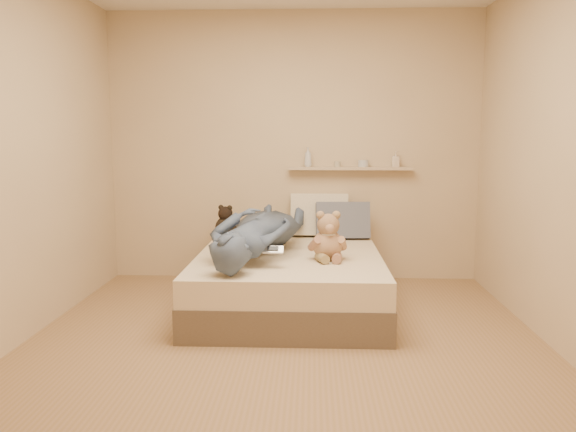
{
  "coord_description": "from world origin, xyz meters",
  "views": [
    {
      "loc": [
        0.18,
        -3.61,
        1.41
      ],
      "look_at": [
        0.0,
        0.65,
        0.8
      ],
      "focal_mm": 35.0,
      "sensor_mm": 36.0,
      "label": 1
    }
  ],
  "objects_px": {
    "game_console": "(273,250)",
    "dark_plush": "(226,224)",
    "pillow_cream": "(319,215)",
    "wall_shelf": "(350,168)",
    "teddy_bear": "(328,240)",
    "pillow_grey": "(343,221)",
    "bed": "(289,280)",
    "person": "(257,231)"
  },
  "relations": [
    {
      "from": "pillow_cream",
      "to": "pillow_grey",
      "type": "xyz_separation_m",
      "value": [
        0.22,
        -0.14,
        -0.03
      ]
    },
    {
      "from": "game_console",
      "to": "teddy_bear",
      "type": "relative_size",
      "value": 0.4
    },
    {
      "from": "bed",
      "to": "game_console",
      "type": "bearing_deg",
      "value": -100.55
    },
    {
      "from": "game_console",
      "to": "dark_plush",
      "type": "distance_m",
      "value": 1.31
    },
    {
      "from": "game_console",
      "to": "teddy_bear",
      "type": "height_order",
      "value": "teddy_bear"
    },
    {
      "from": "person",
      "to": "pillow_cream",
      "type": "bearing_deg",
      "value": -107.73
    },
    {
      "from": "bed",
      "to": "dark_plush",
      "type": "relative_size",
      "value": 5.98
    },
    {
      "from": "pillow_grey",
      "to": "dark_plush",
      "type": "bearing_deg",
      "value": -178.81
    },
    {
      "from": "bed",
      "to": "person",
      "type": "bearing_deg",
      "value": -160.31
    },
    {
      "from": "pillow_grey",
      "to": "wall_shelf",
      "type": "relative_size",
      "value": 0.42
    },
    {
      "from": "teddy_bear",
      "to": "pillow_grey",
      "type": "distance_m",
      "value": 0.95
    },
    {
      "from": "bed",
      "to": "pillow_cream",
      "type": "relative_size",
      "value": 3.45
    },
    {
      "from": "dark_plush",
      "to": "pillow_cream",
      "type": "bearing_deg",
      "value": 10.44
    },
    {
      "from": "pillow_cream",
      "to": "wall_shelf",
      "type": "distance_m",
      "value": 0.54
    },
    {
      "from": "wall_shelf",
      "to": "person",
      "type": "bearing_deg",
      "value": -128.88
    },
    {
      "from": "wall_shelf",
      "to": "pillow_cream",
      "type": "bearing_deg",
      "value": -164.98
    },
    {
      "from": "bed",
      "to": "dark_plush",
      "type": "height_order",
      "value": "dark_plush"
    },
    {
      "from": "teddy_bear",
      "to": "pillow_cream",
      "type": "height_order",
      "value": "pillow_cream"
    },
    {
      "from": "dark_plush",
      "to": "wall_shelf",
      "type": "xyz_separation_m",
      "value": [
        1.18,
        0.24,
        0.51
      ]
    },
    {
      "from": "teddy_bear",
      "to": "wall_shelf",
      "type": "distance_m",
      "value": 1.28
    },
    {
      "from": "pillow_grey",
      "to": "wall_shelf",
      "type": "distance_m",
      "value": 0.53
    },
    {
      "from": "game_console",
      "to": "teddy_bear",
      "type": "bearing_deg",
      "value": 34.47
    },
    {
      "from": "teddy_bear",
      "to": "dark_plush",
      "type": "bearing_deg",
      "value": 135.64
    },
    {
      "from": "bed",
      "to": "dark_plush",
      "type": "bearing_deg",
      "value": 133.27
    },
    {
      "from": "dark_plush",
      "to": "pillow_grey",
      "type": "height_order",
      "value": "pillow_grey"
    },
    {
      "from": "game_console",
      "to": "wall_shelf",
      "type": "height_order",
      "value": "wall_shelf"
    },
    {
      "from": "bed",
      "to": "dark_plush",
      "type": "distance_m",
      "value": 0.99
    },
    {
      "from": "dark_plush",
      "to": "pillow_grey",
      "type": "relative_size",
      "value": 0.64
    },
    {
      "from": "bed",
      "to": "pillow_grey",
      "type": "height_order",
      "value": "pillow_grey"
    },
    {
      "from": "bed",
      "to": "pillow_grey",
      "type": "distance_m",
      "value": 0.93
    },
    {
      "from": "game_console",
      "to": "pillow_cream",
      "type": "distance_m",
      "value": 1.41
    },
    {
      "from": "game_console",
      "to": "wall_shelf",
      "type": "relative_size",
      "value": 0.13
    },
    {
      "from": "dark_plush",
      "to": "pillow_grey",
      "type": "bearing_deg",
      "value": 1.19
    },
    {
      "from": "dark_plush",
      "to": "pillow_grey",
      "type": "xyz_separation_m",
      "value": [
        1.1,
        0.02,
        0.03
      ]
    },
    {
      "from": "game_console",
      "to": "person",
      "type": "relative_size",
      "value": 0.1
    },
    {
      "from": "teddy_bear",
      "to": "wall_shelf",
      "type": "relative_size",
      "value": 0.33
    },
    {
      "from": "game_console",
      "to": "wall_shelf",
      "type": "bearing_deg",
      "value": 65.74
    },
    {
      "from": "pillow_cream",
      "to": "dark_plush",
      "type": "bearing_deg",
      "value": -169.56
    },
    {
      "from": "dark_plush",
      "to": "person",
      "type": "distance_m",
      "value": 0.85
    },
    {
      "from": "teddy_bear",
      "to": "pillow_grey",
      "type": "bearing_deg",
      "value": 80.11
    },
    {
      "from": "game_console",
      "to": "dark_plush",
      "type": "relative_size",
      "value": 0.49
    },
    {
      "from": "pillow_cream",
      "to": "wall_shelf",
      "type": "bearing_deg",
      "value": 15.02
    }
  ]
}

